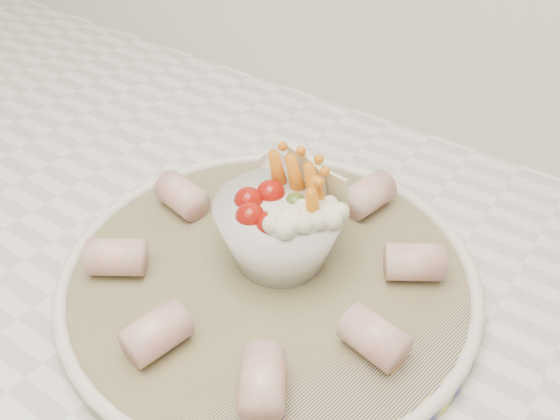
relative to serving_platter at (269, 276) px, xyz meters
The scene contains 3 objects.
serving_platter is the anchor object (origin of this frame).
veggie_bowl 0.05m from the serving_platter, 94.15° to the left, with size 0.12×0.12×0.10m.
cured_meat_rolls 0.02m from the serving_platter, 138.54° to the left, with size 0.30×0.31×0.03m.
Camera 1 is at (0.23, 1.10, 1.34)m, focal length 40.00 mm.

